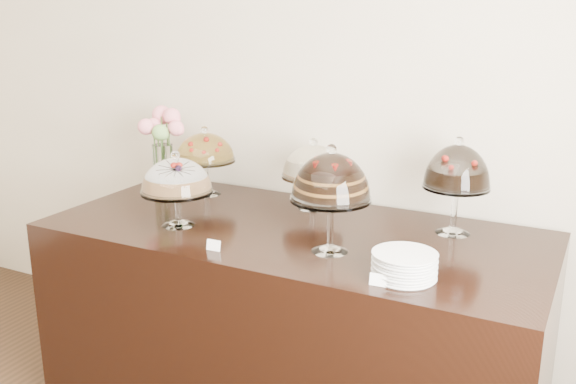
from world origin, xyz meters
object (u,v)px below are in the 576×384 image
at_px(cake_stand_sugar_sponge, 176,179).
at_px(flower_vase, 163,140).
at_px(cake_stand_choco_layer, 331,180).
at_px(cake_stand_fruit_tart, 205,150).
at_px(display_counter, 293,320).
at_px(cake_stand_dark_choco, 457,171).
at_px(plate_stack, 404,265).
at_px(cake_stand_cheesecake, 313,164).

relative_size(cake_stand_sugar_sponge, flower_vase, 0.79).
relative_size(cake_stand_choco_layer, cake_stand_fruit_tart, 1.22).
height_order(display_counter, flower_vase, flower_vase).
bearing_deg(cake_stand_dark_choco, cake_stand_fruit_tart, 179.13).
relative_size(cake_stand_fruit_tart, plate_stack, 1.57).
xyz_separation_m(display_counter, plate_stack, (0.60, -0.30, 0.50)).
xyz_separation_m(cake_stand_sugar_sponge, plate_stack, (1.08, -0.11, -0.17)).
bearing_deg(cake_stand_fruit_tart, display_counter, -23.48).
height_order(display_counter, cake_stand_choco_layer, cake_stand_choco_layer).
bearing_deg(cake_stand_fruit_tart, cake_stand_cheesecake, 3.07).
bearing_deg(cake_stand_sugar_sponge, flower_vase, 132.90).
bearing_deg(cake_stand_cheesecake, plate_stack, -43.46).
bearing_deg(display_counter, cake_stand_dark_choco, 22.33).
bearing_deg(cake_stand_choco_layer, plate_stack, -19.27).
xyz_separation_m(flower_vase, plate_stack, (1.53, -0.59, -0.21)).
distance_m(cake_stand_sugar_sponge, cake_stand_choco_layer, 0.74).
bearing_deg(cake_stand_dark_choco, display_counter, -157.67).
height_order(cake_stand_choco_layer, cake_stand_cheesecake, cake_stand_choco_layer).
xyz_separation_m(cake_stand_cheesecake, cake_stand_fruit_tart, (-0.60, -0.03, 0.02)).
xyz_separation_m(cake_stand_fruit_tart, plate_stack, (1.25, -0.59, -0.19)).
distance_m(cake_stand_cheesecake, plate_stack, 0.91).
height_order(display_counter, cake_stand_sugar_sponge, cake_stand_sugar_sponge).
xyz_separation_m(cake_stand_choco_layer, cake_stand_dark_choco, (0.39, 0.45, -0.02)).
bearing_deg(cake_stand_fruit_tart, cake_stand_dark_choco, -0.87).
distance_m(display_counter, cake_stand_dark_choco, 1.01).
xyz_separation_m(cake_stand_cheesecake, cake_stand_dark_choco, (0.69, -0.05, 0.06)).
distance_m(display_counter, cake_stand_cheesecake, 0.74).
bearing_deg(cake_stand_cheesecake, cake_stand_dark_choco, -4.27).
relative_size(cake_stand_cheesecake, cake_stand_dark_choco, 0.82).
xyz_separation_m(cake_stand_cheesecake, plate_stack, (0.65, -0.62, -0.17)).
bearing_deg(flower_vase, plate_stack, -21.18).
distance_m(cake_stand_choco_layer, cake_stand_dark_choco, 0.59).
bearing_deg(plate_stack, cake_stand_dark_choco, 85.74).
distance_m(display_counter, cake_stand_sugar_sponge, 0.84).
relative_size(cake_stand_sugar_sponge, cake_stand_choco_layer, 0.78).
xyz_separation_m(cake_stand_choco_layer, cake_stand_cheesecake, (-0.31, 0.50, -0.07)).
bearing_deg(cake_stand_sugar_sponge, cake_stand_dark_choco, 22.19).
bearing_deg(flower_vase, cake_stand_sugar_sponge, -47.10).
height_order(cake_stand_cheesecake, cake_stand_dark_choco, cake_stand_dark_choco).
height_order(display_counter, cake_stand_dark_choco, cake_stand_dark_choco).
bearing_deg(plate_stack, cake_stand_cheesecake, 136.54).
bearing_deg(cake_stand_sugar_sponge, plate_stack, -5.73).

